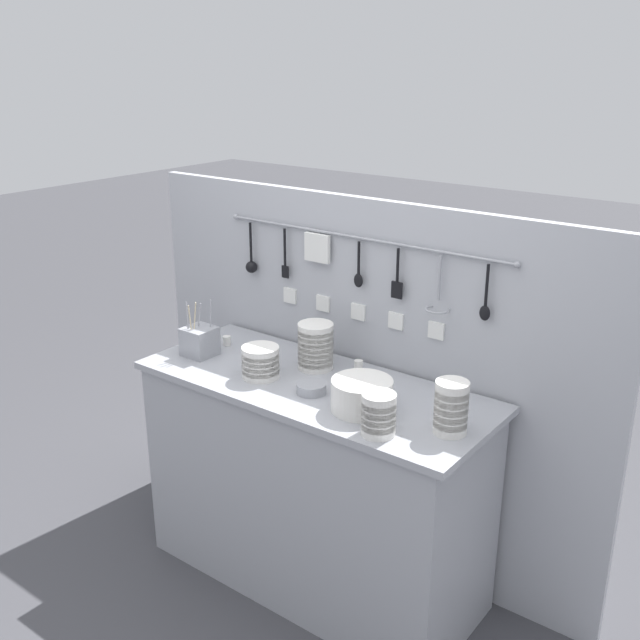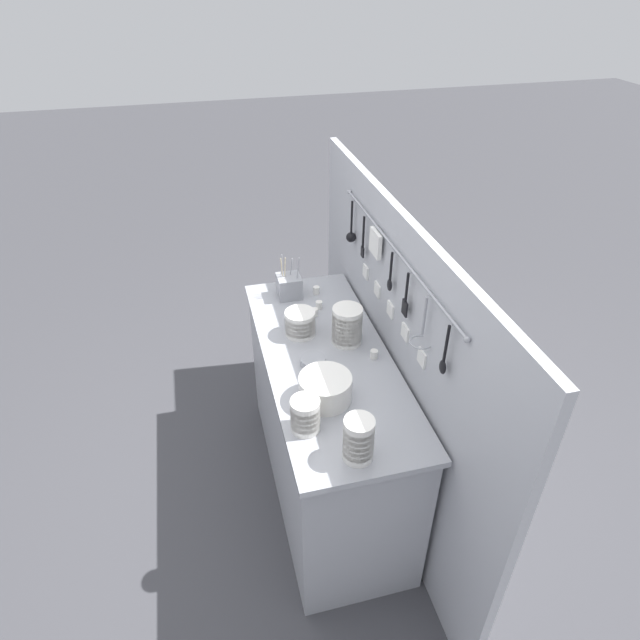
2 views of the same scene
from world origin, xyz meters
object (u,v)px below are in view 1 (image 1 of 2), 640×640
at_px(bowl_stack_nested_right, 379,414).
at_px(bowl_stack_back_corner, 316,346).
at_px(steel_mixing_bowl, 311,388).
at_px(cutlery_caddy, 200,341).
at_px(bowl_stack_tall_left, 261,362).
at_px(cup_front_left, 253,356).
at_px(plate_stack, 362,395).
at_px(cup_edge_near, 248,350).
at_px(bowl_stack_wide_centre, 451,407).
at_px(cup_centre, 227,341).
at_px(cup_edge_far, 359,365).

bearing_deg(bowl_stack_nested_right, bowl_stack_back_corner, 147.89).
relative_size(steel_mixing_bowl, cutlery_caddy, 0.48).
distance_m(bowl_stack_tall_left, cup_front_left, 0.19).
bearing_deg(steel_mixing_bowl, plate_stack, -0.85).
height_order(bowl_stack_back_corner, cup_edge_near, bowl_stack_back_corner).
bearing_deg(bowl_stack_back_corner, bowl_stack_wide_centre, -13.22).
bearing_deg(plate_stack, cup_centre, 168.73).
bearing_deg(bowl_stack_nested_right, bowl_stack_tall_left, 169.37).
relative_size(bowl_stack_wide_centre, cup_edge_near, 4.54).
distance_m(cutlery_caddy, cup_edge_far, 0.72).
distance_m(bowl_stack_tall_left, cup_edge_near, 0.26).
distance_m(bowl_stack_nested_right, steel_mixing_bowl, 0.42).
height_order(bowl_stack_nested_right, cup_front_left, bowl_stack_nested_right).
distance_m(bowl_stack_back_corner, cup_edge_near, 0.35).
relative_size(bowl_stack_tall_left, plate_stack, 0.67).
height_order(bowl_stack_back_corner, cup_front_left, bowl_stack_back_corner).
distance_m(bowl_stack_nested_right, plate_stack, 0.20).
bearing_deg(bowl_stack_back_corner, cup_centre, -175.50).
bearing_deg(bowl_stack_wide_centre, plate_stack, -173.53).
xyz_separation_m(steel_mixing_bowl, cup_edge_far, (0.02, 0.30, 0.00)).
bearing_deg(cup_centre, bowl_stack_nested_right, -16.24).
xyz_separation_m(bowl_stack_tall_left, cup_edge_far, (0.28, 0.30, -0.04)).
bearing_deg(cutlery_caddy, plate_stack, -1.09).
bearing_deg(bowl_stack_wide_centre, cutlery_caddy, -178.93).
xyz_separation_m(plate_stack, cup_front_left, (-0.65, 0.11, -0.04)).
distance_m(bowl_stack_wide_centre, cup_edge_far, 0.63).
distance_m(plate_stack, cup_edge_far, 0.38).
height_order(plate_stack, cup_centre, plate_stack).
relative_size(bowl_stack_back_corner, steel_mixing_bowl, 1.67).
distance_m(bowl_stack_wide_centre, cup_centre, 1.23).
bearing_deg(steel_mixing_bowl, cup_edge_far, 85.74).
bearing_deg(cup_edge_near, plate_stack, -11.88).
distance_m(bowl_stack_tall_left, cup_edge_far, 0.42).
bearing_deg(cup_centre, bowl_stack_back_corner, 4.50).
relative_size(plate_stack, cutlery_caddy, 0.93).
bearing_deg(cup_edge_far, cutlery_caddy, -156.54).
relative_size(plate_stack, cup_centre, 5.41).
bearing_deg(bowl_stack_tall_left, bowl_stack_wide_centre, 2.73).
distance_m(bowl_stack_tall_left, bowl_stack_nested_right, 0.67).
xyz_separation_m(steel_mixing_bowl, cutlery_caddy, (-0.64, 0.01, 0.05)).
bearing_deg(cup_edge_near, cup_front_left, -32.15).
height_order(bowl_stack_back_corner, cup_centre, bowl_stack_back_corner).
bearing_deg(cup_edge_far, bowl_stack_wide_centre, -24.71).
xyz_separation_m(bowl_stack_back_corner, cup_edge_far, (0.16, 0.09, -0.08)).
bearing_deg(cup_centre, bowl_stack_tall_left, -25.62).
height_order(bowl_stack_wide_centre, cup_edge_near, bowl_stack_wide_centre).
relative_size(cutlery_caddy, cup_front_left, 5.83).
xyz_separation_m(bowl_stack_nested_right, bowl_stack_back_corner, (-0.54, 0.34, 0.02)).
relative_size(bowl_stack_nested_right, bowl_stack_back_corner, 0.78).
xyz_separation_m(bowl_stack_back_corner, cutlery_caddy, (-0.50, -0.19, -0.04)).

